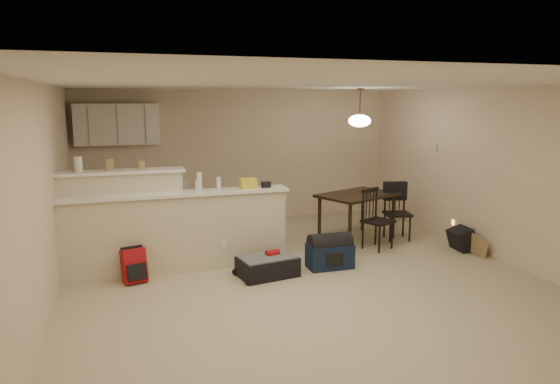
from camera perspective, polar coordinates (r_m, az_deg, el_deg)
name	(u,v)px	position (r m, az deg, el deg)	size (l,w,h in m)	color
room	(305,185)	(6.28, 2.85, 0.75)	(7.00, 7.02, 2.50)	#BCAF90
breakfast_bar	(158,227)	(6.98, -13.81, -3.93)	(3.08, 0.58, 1.39)	beige
upper_cabinets	(117,124)	(9.11, -18.12, 7.37)	(1.40, 0.34, 0.70)	white
kitchen_counter	(134,207)	(9.16, -16.36, -1.68)	(1.80, 0.60, 0.90)	white
thermostat	(435,148)	(9.02, 17.28, 4.84)	(0.02, 0.12, 0.12)	beige
jar	(78,164)	(6.96, -22.04, 2.95)	(0.10, 0.10, 0.20)	silver
cereal_box	(110,165)	(6.95, -18.86, 2.98)	(0.10, 0.07, 0.16)	#94794C
small_box	(142,165)	(6.96, -15.51, 3.00)	(0.08, 0.06, 0.12)	#94794C
bottle_a	(199,182)	(6.84, -9.21, 1.18)	(0.07, 0.07, 0.26)	silver
bottle_b	(219,184)	(6.89, -7.02, 0.97)	(0.06, 0.06, 0.18)	silver
bag_lump	(248,183)	(6.99, -3.65, 0.98)	(0.22, 0.18, 0.14)	#94794C
pouch	(266,185)	(7.06, -1.61, 0.85)	(0.12, 0.10, 0.08)	#94794C
extra_item_x	(198,186)	(6.85, -9.38, 0.71)	(0.07, 0.07, 0.15)	silver
extra_item_y	(219,183)	(6.89, -7.01, 0.98)	(0.06, 0.06, 0.18)	silver
dining_table	(357,199)	(8.36, 8.83, -0.84)	(1.48, 1.25, 0.78)	black
pendant_lamp	(360,120)	(8.21, 9.08, 8.10)	(0.36, 0.36, 0.62)	brown
dining_chair_near	(378,219)	(7.94, 11.14, -3.10)	(0.41, 0.39, 0.95)	black
dining_chair_far	(398,212)	(8.54, 13.28, -2.27)	(0.41, 0.39, 0.94)	black
suitcase	(268,267)	(6.70, -1.43, -8.53)	(0.75, 0.49, 0.25)	black
red_backpack	(134,266)	(6.72, -16.35, -8.08)	(0.29, 0.18, 0.44)	#A71218
navy_duffel	(330,256)	(7.04, 5.72, -7.28)	(0.62, 0.34, 0.34)	#13203C
black_daypack	(462,239)	(8.31, 20.06, -5.11)	(0.38, 0.27, 0.34)	black
cardboard_sheet	(477,246)	(8.10, 21.63, -5.77)	(0.39, 0.02, 0.30)	#94794C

